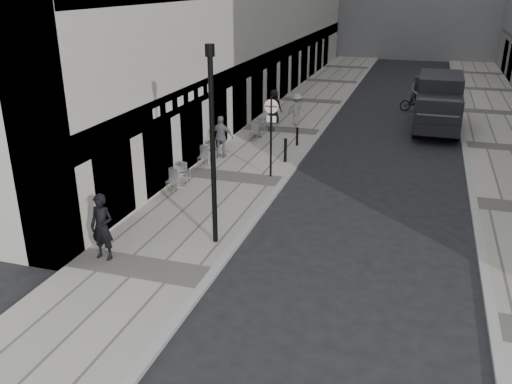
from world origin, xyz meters
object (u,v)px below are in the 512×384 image
Objects in this scene: cyclist at (416,97)px; sign_post at (271,126)px; walking_man at (102,227)px; lamppost at (212,138)px; panel_van at (439,100)px.

sign_post is at bearing -130.17° from cyclist.
cyclist is (7.67, 22.27, -0.25)m from walking_man.
panel_van is at bearing 68.61° from lamppost.
sign_post is 6.16m from lamppost.
panel_van is (6.28, 9.99, -0.59)m from sign_post.
walking_man is 3.92m from lamppost.
lamppost is at bearing -89.35° from sign_post.
walking_man is 0.32× the size of panel_van.
sign_post reaches higher than cyclist.
lamppost is at bearing 39.43° from walking_man.
sign_post is (2.58, 7.96, 1.09)m from walking_man.
sign_post is 1.50× the size of cyclist.
panel_van is (8.86, 17.95, 0.50)m from walking_man.
panel_van is at bearing 66.59° from walking_man.
lamppost reaches higher than sign_post.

